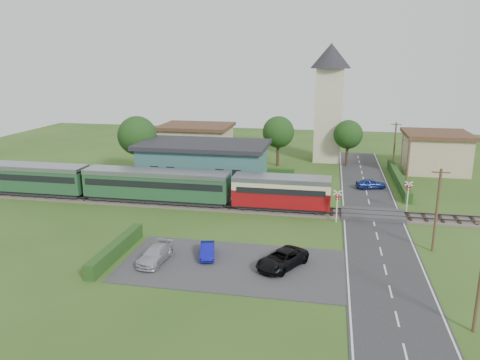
% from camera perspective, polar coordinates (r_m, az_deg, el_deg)
% --- Properties ---
extents(ground, '(120.00, 120.00, 0.00)m').
position_cam_1_polar(ground, '(47.27, 3.83, -4.49)').
color(ground, '#2D4C19').
extents(railway_track, '(76.00, 3.20, 0.49)m').
position_cam_1_polar(railway_track, '(49.11, 4.13, -3.62)').
color(railway_track, '#4C443D').
rests_on(railway_track, ground).
extents(road, '(6.00, 70.00, 0.05)m').
position_cam_1_polar(road, '(47.17, 16.01, -5.06)').
color(road, '#28282B').
rests_on(road, ground).
extents(car_park, '(17.00, 9.00, 0.08)m').
position_cam_1_polar(car_park, '(36.49, -0.99, -10.38)').
color(car_park, '#333335').
rests_on(car_park, ground).
extents(crossing_deck, '(6.20, 3.40, 0.45)m').
position_cam_1_polar(crossing_deck, '(48.99, 15.85, -4.07)').
color(crossing_deck, '#333335').
rests_on(crossing_deck, ground).
extents(platform, '(30.00, 3.00, 0.45)m').
position_cam_1_polar(platform, '(54.07, -6.03, -1.81)').
color(platform, gray).
rests_on(platform, ground).
extents(equipment_hut, '(2.30, 2.30, 2.55)m').
position_cam_1_polar(equipment_hut, '(56.49, -13.86, 0.15)').
color(equipment_hut, beige).
rests_on(equipment_hut, platform).
extents(station_building, '(16.00, 9.00, 5.30)m').
position_cam_1_polar(station_building, '(58.84, -4.46, 2.06)').
color(station_building, '#396664').
rests_on(station_building, ground).
extents(train, '(43.20, 2.90, 3.40)m').
position_cam_1_polar(train, '(52.75, -13.35, -0.35)').
color(train, '#232328').
rests_on(train, ground).
extents(church_tower, '(6.00, 6.00, 17.60)m').
position_cam_1_polar(church_tower, '(72.52, 10.83, 10.25)').
color(church_tower, beige).
rests_on(church_tower, ground).
extents(house_west, '(10.80, 8.80, 5.50)m').
position_cam_1_polar(house_west, '(73.38, -5.33, 4.64)').
color(house_west, tan).
rests_on(house_west, ground).
extents(house_east, '(8.80, 8.80, 5.50)m').
position_cam_1_polar(house_east, '(71.00, 22.71, 3.23)').
color(house_east, tan).
rests_on(house_east, ground).
extents(hedge_carpark, '(0.80, 9.00, 1.20)m').
position_cam_1_polar(hedge_carpark, '(39.20, -14.85, -8.17)').
color(hedge_carpark, '#193814').
rests_on(hedge_carpark, ground).
extents(hedge_roadside, '(0.80, 18.00, 1.20)m').
position_cam_1_polar(hedge_roadside, '(62.75, 18.72, 0.15)').
color(hedge_roadside, '#193814').
rests_on(hedge_roadside, ground).
extents(hedge_station, '(22.00, 0.80, 1.30)m').
position_cam_1_polar(hedge_station, '(63.54, -3.34, 1.14)').
color(hedge_station, '#193814').
rests_on(hedge_station, ground).
extents(tree_a, '(5.20, 5.20, 8.00)m').
position_cam_1_polar(tree_a, '(64.43, -12.43, 5.30)').
color(tree_a, '#332316').
rests_on(tree_a, ground).
extents(tree_b, '(4.60, 4.60, 7.34)m').
position_cam_1_polar(tree_b, '(68.54, 4.70, 5.83)').
color(tree_b, '#332316').
rests_on(tree_b, ground).
extents(tree_c, '(4.20, 4.20, 6.78)m').
position_cam_1_polar(tree_c, '(70.21, 13.05, 5.41)').
color(tree_c, '#332316').
rests_on(tree_c, ground).
extents(utility_pole_b, '(1.40, 0.22, 7.00)m').
position_cam_1_polar(utility_pole_b, '(41.06, 22.87, -3.31)').
color(utility_pole_b, '#473321').
rests_on(utility_pole_b, ground).
extents(utility_pole_c, '(1.40, 0.22, 7.00)m').
position_cam_1_polar(utility_pole_c, '(56.29, 19.73, 1.63)').
color(utility_pole_c, '#473321').
rests_on(utility_pole_c, ground).
extents(utility_pole_d, '(1.40, 0.22, 7.00)m').
position_cam_1_polar(utility_pole_d, '(67.94, 18.30, 3.87)').
color(utility_pole_d, '#473321').
rests_on(utility_pole_d, ground).
extents(crossing_signal_near, '(0.84, 0.28, 3.28)m').
position_cam_1_polar(crossing_signal_near, '(45.91, 11.76, -2.55)').
color(crossing_signal_near, silver).
rests_on(crossing_signal_near, ground).
extents(crossing_signal_far, '(0.84, 0.28, 3.28)m').
position_cam_1_polar(crossing_signal_far, '(51.17, 19.81, -1.34)').
color(crossing_signal_far, silver).
rests_on(crossing_signal_far, ground).
extents(streetlamp_west, '(0.30, 0.30, 5.15)m').
position_cam_1_polar(streetlamp_west, '(71.03, -11.91, 4.26)').
color(streetlamp_west, '#3F3F47').
rests_on(streetlamp_west, ground).
extents(streetlamp_east, '(0.30, 0.30, 5.15)m').
position_cam_1_polar(streetlamp_east, '(73.17, 19.21, 4.05)').
color(streetlamp_east, '#3F3F47').
rests_on(streetlamp_east, ground).
extents(car_on_road, '(3.82, 2.38, 1.21)m').
position_cam_1_polar(car_on_road, '(59.05, 15.66, -0.43)').
color(car_on_road, navy).
rests_on(car_on_road, road).
extents(car_park_blue, '(1.82, 3.35, 1.05)m').
position_cam_1_polar(car_park_blue, '(37.79, -4.00, -8.57)').
color(car_park_blue, '#1010A1').
rests_on(car_park_blue, car_park).
extents(car_park_silver, '(2.02, 4.30, 1.21)m').
position_cam_1_polar(car_park_silver, '(37.39, -10.31, -8.90)').
color(car_park_silver, '#ABAEB7').
rests_on(car_park_silver, car_park).
extents(car_park_dark, '(4.21, 5.16, 1.31)m').
position_cam_1_polar(car_park_dark, '(36.04, 5.15, -9.56)').
color(car_park_dark, black).
rests_on(car_park_dark, car_park).
extents(pedestrian_near, '(0.66, 0.51, 1.61)m').
position_cam_1_polar(pedestrian_near, '(51.53, 0.67, -1.37)').
color(pedestrian_near, gray).
rests_on(pedestrian_near, platform).
extents(pedestrian_far, '(0.64, 0.81, 1.61)m').
position_cam_1_polar(pedestrian_far, '(55.96, -13.84, -0.50)').
color(pedestrian_far, gray).
rests_on(pedestrian_far, platform).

